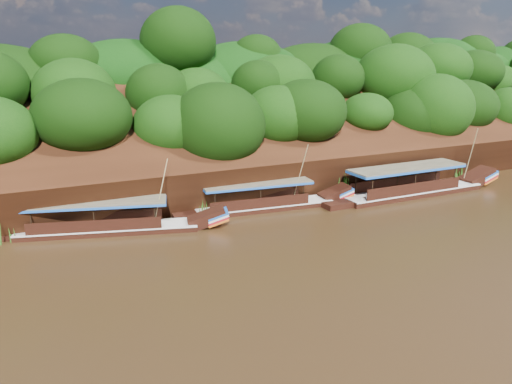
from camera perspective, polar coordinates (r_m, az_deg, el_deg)
ground at (r=34.17m, az=9.53°, el=-5.59°), size 160.00×160.00×0.00m
riverbank at (r=53.09m, az=-4.52°, el=4.34°), size 120.00×30.06×19.40m
boat_0 at (r=46.98m, az=18.28°, el=0.49°), size 16.69×2.82×6.29m
boat_1 at (r=40.55m, az=1.93°, el=-1.17°), size 13.57×3.37×5.79m
boat_2 at (r=36.61m, az=-15.36°, el=-3.63°), size 14.64×5.78×5.60m
reeds at (r=40.48m, az=-1.37°, el=-0.72°), size 49.82×2.48×2.28m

